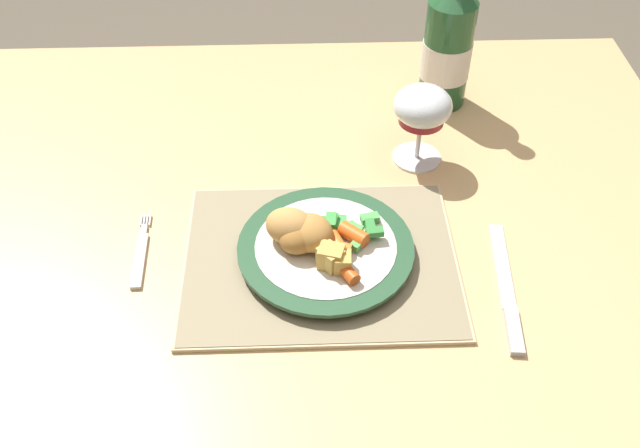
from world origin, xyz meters
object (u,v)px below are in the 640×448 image
object	(u,v)px
fork	(141,255)
wine_glass	(423,110)
bottle	(448,45)
dinner_plate	(326,250)
table_knife	(508,296)
dining_table	(304,251)

from	to	relation	value
fork	wine_glass	world-z (taller)	wine_glass
bottle	dinner_plate	bearing A→B (deg)	-120.08
bottle	table_knife	bearing A→B (deg)	-87.77
table_knife	wine_glass	bearing A→B (deg)	105.43
dining_table	bottle	xyz separation A→B (m)	(0.24, 0.26, 0.20)
wine_glass	dining_table	bearing A→B (deg)	-150.30
dining_table	table_knife	world-z (taller)	table_knife
dinner_plate	fork	bearing A→B (deg)	177.17
table_knife	wine_glass	xyz separation A→B (m)	(-0.08, 0.28, 0.09)
dinner_plate	dining_table	bearing A→B (deg)	105.75
dining_table	wine_glass	distance (m)	0.28
fork	wine_glass	bearing A→B (deg)	26.21
dining_table	fork	bearing A→B (deg)	-156.83
table_knife	wine_glass	world-z (taller)	wine_glass
table_knife	bottle	world-z (taller)	bottle
fork	wine_glass	size ratio (longest dim) A/B	1.09
dinner_plate	wine_glass	size ratio (longest dim) A/B	1.84
table_knife	bottle	distance (m)	0.45
dinner_plate	bottle	world-z (taller)	bottle
wine_glass	fork	bearing A→B (deg)	-153.79
dining_table	dinner_plate	distance (m)	0.16
fork	table_knife	bearing A→B (deg)	-10.53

